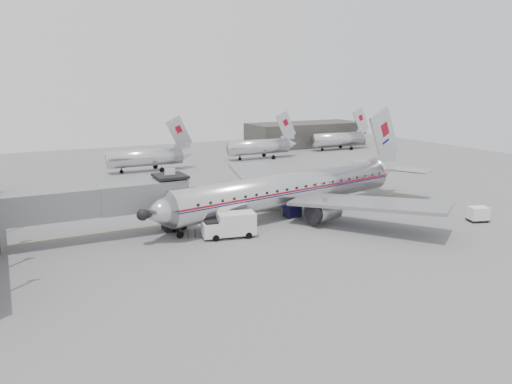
# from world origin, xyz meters

# --- Properties ---
(ground) EXTENTS (160.00, 160.00, 0.00)m
(ground) POSITION_xyz_m (0.00, 0.00, 0.00)
(ground) COLOR slate
(ground) RESTS_ON ground
(hangar) EXTENTS (30.00, 12.00, 6.00)m
(hangar) POSITION_xyz_m (45.00, 60.00, 3.00)
(hangar) COLOR #33312F
(hangar) RESTS_ON ground
(apron_line) EXTENTS (60.00, 0.15, 0.01)m
(apron_line) POSITION_xyz_m (3.00, 6.00, 0.01)
(apron_line) COLOR gold
(apron_line) RESTS_ON ground
(jet_bridge) EXTENTS (21.00, 6.20, 7.10)m
(jet_bridge) POSITION_xyz_m (-16.66, 3.67, 4.18)
(jet_bridge) COLOR #575A5C
(jet_bridge) RESTS_ON ground
(distant_aircraft_near) EXTENTS (16.39, 3.20, 10.26)m
(distant_aircraft_near) POSITION_xyz_m (-1.79, 42.00, 2.73)
(distant_aircraft_near) COLOR silver
(distant_aircraft_near) RESTS_ON ground
(distant_aircraft_mid) EXTENTS (16.39, 3.20, 10.26)m
(distant_aircraft_mid) POSITION_xyz_m (24.21, 46.00, 2.73)
(distant_aircraft_mid) COLOR silver
(distant_aircraft_mid) RESTS_ON ground
(distant_aircraft_far) EXTENTS (16.39, 3.20, 10.26)m
(distant_aircraft_far) POSITION_xyz_m (48.21, 50.00, 2.73)
(distant_aircraft_far) COLOR silver
(distant_aircraft_far) RESTS_ON ground
(airliner) EXTENTS (41.56, 38.17, 13.25)m
(airliner) POSITION_xyz_m (6.82, 3.15, 3.33)
(airliner) COLOR silver
(airliner) RESTS_ON ground
(service_van) EXTENTS (6.07, 3.27, 2.71)m
(service_van) POSITION_xyz_m (-4.40, -1.99, 1.42)
(service_van) COLOR silver
(service_van) RESTS_ON ground
(baggage_cart_navy) EXTENTS (2.11, 1.67, 1.57)m
(baggage_cart_navy) POSITION_xyz_m (6.00, 2.00, 0.84)
(baggage_cart_navy) COLOR black
(baggage_cart_navy) RESTS_ON ground
(baggage_cart_white) EXTENTS (2.70, 2.35, 1.80)m
(baggage_cart_white) POSITION_xyz_m (25.00, -10.00, 0.96)
(baggage_cart_white) COLOR white
(baggage_cart_white) RESTS_ON ground
(ramp_worker) EXTENTS (0.73, 0.57, 1.78)m
(ramp_worker) POSITION_xyz_m (-7.42, 3.00, 0.89)
(ramp_worker) COLOR #C3DF1A
(ramp_worker) RESTS_ON ground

